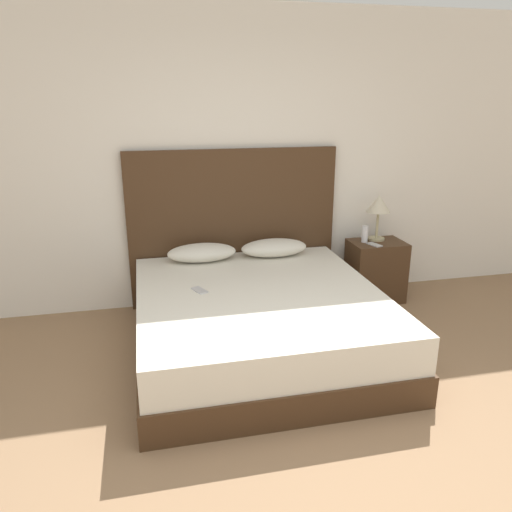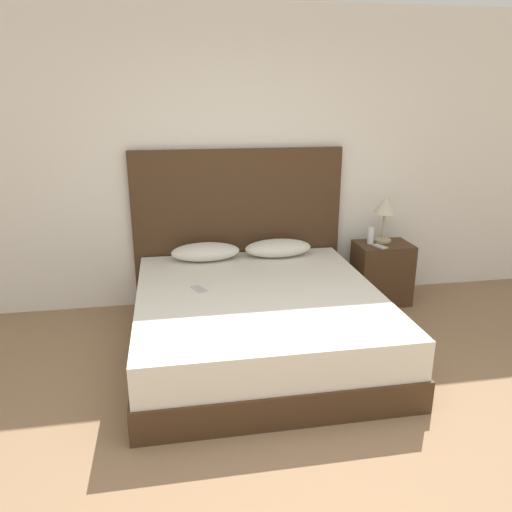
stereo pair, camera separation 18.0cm
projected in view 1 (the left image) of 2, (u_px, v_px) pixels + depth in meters
The scene contains 11 objects.
ground_plane at pixel (339, 504), 2.48m from camera, with size 16.00×16.00×0.00m, color #8C6B4C.
wall_back at pixel (234, 161), 4.60m from camera, with size 10.00×0.06×2.70m.
bed at pixel (259, 321), 3.90m from camera, with size 1.87×2.04×0.50m.
headboard at pixel (234, 228), 4.72m from camera, with size 1.97×0.05×1.47m.
pillow_left at pixel (202, 253), 4.48m from camera, with size 0.62×0.30×0.16m.
pillow_right at pixel (274, 248), 4.63m from camera, with size 0.62×0.30×0.16m.
phone_on_bed at pixel (199, 290), 3.82m from camera, with size 0.12×0.17×0.01m.
nightstand at pixel (375, 271), 4.87m from camera, with size 0.51×0.38×0.59m.
table_lamp at pixel (379, 206), 4.75m from camera, with size 0.22×0.22×0.44m.
phone_on_nightstand at pixel (374, 245), 4.67m from camera, with size 0.11×0.16×0.01m.
toiletry_bottle at pixel (365, 234), 4.75m from camera, with size 0.06×0.06×0.16m.
Camera 1 is at (-0.84, -1.83, 1.94)m, focal length 35.00 mm.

